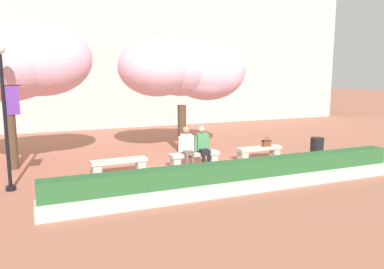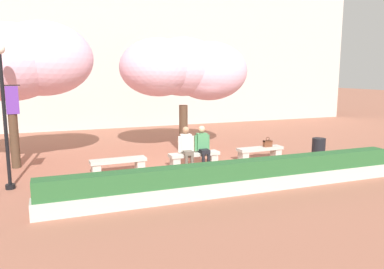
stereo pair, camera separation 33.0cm
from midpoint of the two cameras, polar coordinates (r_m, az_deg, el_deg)
name	(u,v)px [view 2 (the right image)]	position (r m, az deg, el deg)	size (l,w,h in m)	color
ground_plane	(194,166)	(11.98, 1.14, -4.87)	(100.00, 100.00, 0.00)	#9E604C
building_facade	(124,48)	(22.49, -9.96, 12.84)	(28.00, 4.00, 8.72)	#B7B2A8
stone_bench_west_end	(118,164)	(11.25, -10.33, -4.40)	(1.66, 0.48, 0.45)	#BCB7AD
stone_bench_near_west	(194,157)	(11.91, 1.14, -3.48)	(1.66, 0.48, 0.45)	#BCB7AD
stone_bench_center	(260,152)	(12.98, 11.04, -2.57)	(1.66, 0.48, 0.45)	#BCB7AD
person_seated_left	(187,146)	(11.67, -0.02, -1.73)	(0.51, 0.70, 1.29)	black
person_seated_right	(203,145)	(11.88, 2.44, -1.55)	(0.51, 0.69, 1.29)	black
handbag	(268,143)	(13.06, 12.16, -1.28)	(0.30, 0.15, 0.34)	brown
cherry_tree_main	(183,69)	(13.79, -0.63, 10.01)	(4.71, 2.98, 4.23)	#473323
cherry_tree_secondary	(15,62)	(12.71, -24.73, 10.03)	(4.68, 3.21, 4.53)	#473323
lamp_post_with_banner	(4,103)	(10.33, -25.91, 4.37)	(0.54, 0.28, 3.67)	black
planter_hedge_foreground	(236,178)	(9.40, 7.71, -6.53)	(9.42, 0.50, 0.80)	#BCB7AD
trash_bin	(318,150)	(13.36, 19.38, -2.19)	(0.44, 0.44, 0.78)	black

